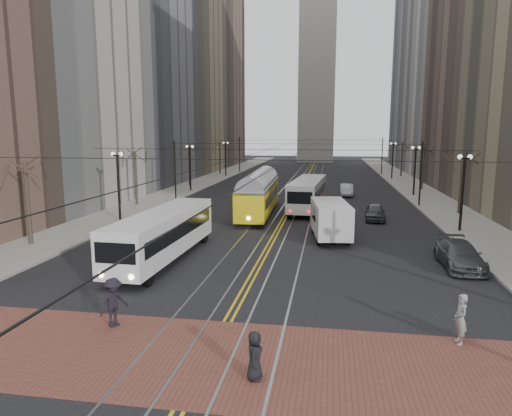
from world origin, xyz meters
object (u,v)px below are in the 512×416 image
(streetcar, at_px, (259,198))
(clock_tower, at_px, (319,16))
(pedestrian_a, at_px, (255,356))
(rear_bus, at_px, (308,195))
(cargo_van, at_px, (330,221))
(pedestrian_b, at_px, (460,319))
(sedan_parked, at_px, (459,255))
(sedan_grey, at_px, (375,212))
(sedan_silver, at_px, (347,190))
(pedestrian_d, at_px, (114,302))
(transit_bus, at_px, (163,236))

(streetcar, bearing_deg, clock_tower, 86.32)
(streetcar, height_order, pedestrian_a, streetcar)
(clock_tower, height_order, streetcar, clock_tower)
(clock_tower, relative_size, rear_bus, 5.74)
(cargo_van, height_order, pedestrian_b, cargo_van)
(streetcar, distance_m, sedan_parked, 20.06)
(cargo_van, height_order, sedan_grey, cargo_van)
(streetcar, relative_size, cargo_van, 2.22)
(sedan_grey, relative_size, sedan_silver, 0.96)
(pedestrian_b, bearing_deg, pedestrian_d, -93.19)
(sedan_grey, xyz_separation_m, pedestrian_d, (-12.07, -24.11, 0.30))
(sedan_grey, xyz_separation_m, pedestrian_b, (0.81, -23.50, 0.24))
(sedan_silver, relative_size, pedestrian_b, 2.30)
(streetcar, xyz_separation_m, pedestrian_a, (4.28, -28.10, -0.78))
(streetcar, height_order, pedestrian_d, streetcar)
(cargo_van, relative_size, pedestrian_a, 3.89)
(transit_bus, bearing_deg, pedestrian_d, -79.30)
(pedestrian_a, bearing_deg, streetcar, 7.75)
(transit_bus, xyz_separation_m, pedestrian_b, (14.34, -8.70, -0.51))
(clock_tower, distance_m, transit_bus, 101.04)
(cargo_van, bearing_deg, pedestrian_d, -124.33)
(streetcar, xyz_separation_m, pedestrian_d, (-1.76, -25.17, -0.57))
(pedestrian_d, bearing_deg, sedan_grey, 0.58)
(rear_bus, bearing_deg, sedan_grey, -31.12)
(sedan_grey, bearing_deg, clock_tower, 99.53)
(transit_bus, height_order, streetcar, streetcar)
(transit_bus, distance_m, rear_bus, 20.46)
(streetcar, height_order, rear_bus, streetcar)
(streetcar, bearing_deg, pedestrian_d, -95.87)
(cargo_van, distance_m, pedestrian_d, 18.31)
(sedan_parked, height_order, pedestrian_a, pedestrian_a)
(pedestrian_a, bearing_deg, pedestrian_b, -63.53)
(streetcar, bearing_deg, sedan_parked, -48.86)
(sedan_grey, bearing_deg, pedestrian_d, -112.64)
(transit_bus, distance_m, streetcar, 16.18)
(streetcar, relative_size, sedan_silver, 3.13)
(cargo_van, height_order, pedestrian_d, cargo_van)
(clock_tower, bearing_deg, rear_bus, -88.64)
(sedan_grey, bearing_deg, transit_bus, -128.48)
(transit_bus, xyz_separation_m, cargo_van, (9.72, 7.03, -0.13))
(transit_bus, distance_m, pedestrian_d, 9.44)
(transit_bus, distance_m, pedestrian_b, 16.78)
(clock_tower, relative_size, sedan_grey, 16.25)
(pedestrian_b, bearing_deg, clock_tower, 178.86)
(streetcar, distance_m, cargo_van, 10.97)
(pedestrian_b, bearing_deg, transit_bus, -127.15)
(sedan_silver, distance_m, pedestrian_d, 40.50)
(pedestrian_d, bearing_deg, transit_bus, 36.06)
(clock_tower, height_order, sedan_parked, clock_tower)
(clock_tower, xyz_separation_m, streetcar, (-2.50, -78.94, -34.40))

